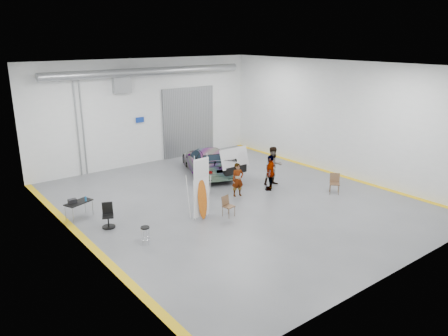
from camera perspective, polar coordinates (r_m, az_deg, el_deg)
ground at (r=19.88m, az=1.31°, el=-4.27°), size 16.00×16.00×0.00m
room_shell at (r=20.68m, az=-2.00°, el=8.27°), size 14.02×16.18×6.01m
sedan_car at (r=23.59m, az=-2.16°, el=0.98°), size 3.60×5.32×1.43m
person_a at (r=20.21m, az=1.81°, el=-1.53°), size 0.65×0.51×1.58m
person_b at (r=21.79m, az=6.49°, el=0.26°), size 1.11×0.95×1.96m
person_c at (r=21.10m, az=6.06°, el=-0.59°), size 1.04×0.97×1.74m
surfboard_display at (r=17.60m, az=-2.94°, el=-3.32°), size 0.77×0.24×2.71m
folding_chair_near at (r=18.10m, az=0.59°, el=-5.53°), size 0.47×0.49×0.86m
folding_chair_far at (r=21.29m, az=14.18°, el=-2.49°), size 0.63×0.72×0.95m
shop_stool at (r=16.02m, az=-10.22°, el=-8.67°), size 0.34×0.34×0.66m
work_table at (r=18.74m, az=-18.66°, el=-4.27°), size 1.22×0.90×0.90m
office_chair at (r=17.65m, az=-14.99°, el=-6.19°), size 0.56×0.59×0.97m
trunk_lid at (r=21.69m, az=1.22°, el=1.58°), size 1.67×1.01×0.04m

